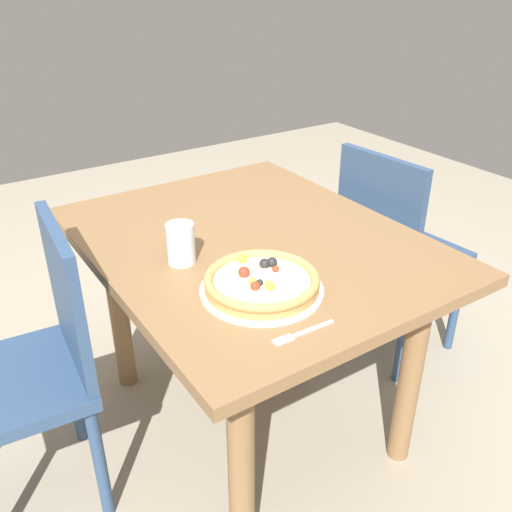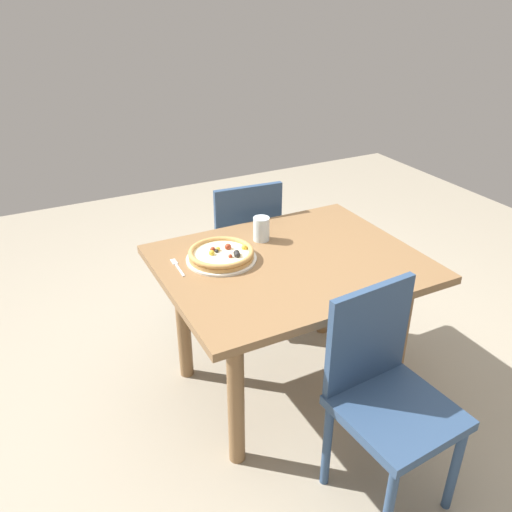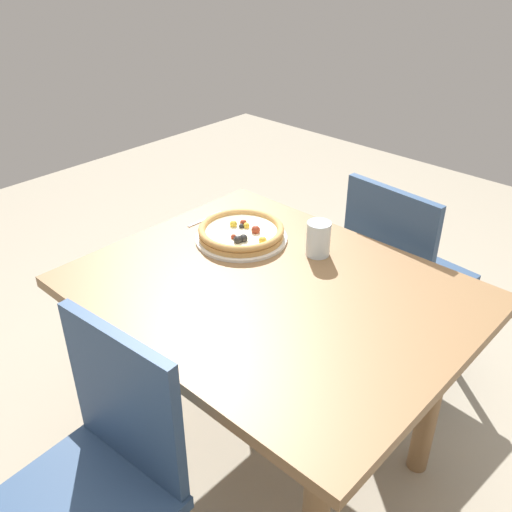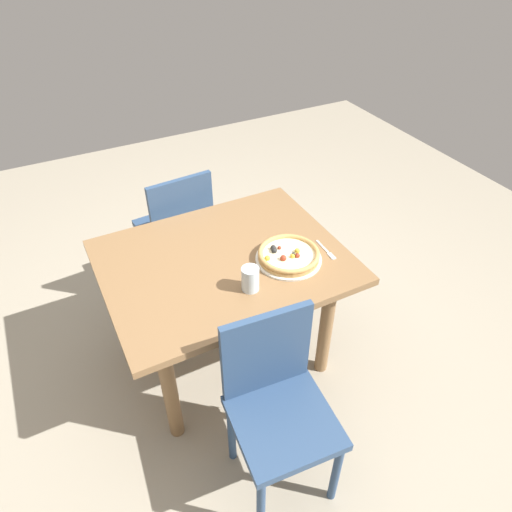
{
  "view_description": "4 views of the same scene",
  "coord_description": "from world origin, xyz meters",
  "px_view_note": "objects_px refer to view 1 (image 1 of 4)",
  "views": [
    {
      "loc": [
        -1.27,
        0.82,
        1.47
      ],
      "look_at": [
        -0.14,
        0.07,
        0.74
      ],
      "focal_mm": 38.62,
      "sensor_mm": 36.0,
      "label": 1
    },
    {
      "loc": [
        -1.08,
        -1.76,
        1.84
      ],
      "look_at": [
        -0.14,
        0.07,
        0.74
      ],
      "focal_mm": 36.65,
      "sensor_mm": 36.0,
      "label": 2
    },
    {
      "loc": [
        0.92,
        -1.06,
        1.66
      ],
      "look_at": [
        -0.14,
        0.07,
        0.74
      ],
      "focal_mm": 39.39,
      "sensor_mm": 36.0,
      "label": 3
    },
    {
      "loc": [
        0.65,
        1.61,
        2.13
      ],
      "look_at": [
        -0.14,
        0.07,
        0.74
      ],
      "focal_mm": 32.59,
      "sensor_mm": 36.0,
      "label": 4
    }
  ],
  "objects_px": {
    "pizza": "(262,281)",
    "chair_near": "(394,248)",
    "dining_table": "(251,270)",
    "plate": "(262,290)",
    "fork": "(299,334)",
    "chair_far": "(33,364)",
    "drinking_glass": "(181,243)"
  },
  "relations": [
    {
      "from": "chair_near",
      "to": "pizza",
      "type": "distance_m",
      "value": 0.91
    },
    {
      "from": "fork",
      "to": "drinking_glass",
      "type": "xyz_separation_m",
      "value": [
        0.45,
        0.07,
        0.06
      ]
    },
    {
      "from": "chair_near",
      "to": "plate",
      "type": "height_order",
      "value": "chair_near"
    },
    {
      "from": "plate",
      "to": "fork",
      "type": "relative_size",
      "value": 1.92
    },
    {
      "from": "dining_table",
      "to": "chair_near",
      "type": "height_order",
      "value": "chair_near"
    },
    {
      "from": "dining_table",
      "to": "plate",
      "type": "bearing_deg",
      "value": 151.86
    },
    {
      "from": "pizza",
      "to": "chair_near",
      "type": "bearing_deg",
      "value": -70.29
    },
    {
      "from": "plate",
      "to": "pizza",
      "type": "height_order",
      "value": "pizza"
    },
    {
      "from": "chair_near",
      "to": "plate",
      "type": "distance_m",
      "value": 0.9
    },
    {
      "from": "dining_table",
      "to": "chair_far",
      "type": "height_order",
      "value": "chair_far"
    },
    {
      "from": "dining_table",
      "to": "drinking_glass",
      "type": "xyz_separation_m",
      "value": [
        -0.02,
        0.25,
        0.17
      ]
    },
    {
      "from": "dining_table",
      "to": "drinking_glass",
      "type": "distance_m",
      "value": 0.3
    },
    {
      "from": "chair_near",
      "to": "fork",
      "type": "bearing_deg",
      "value": -64.16
    },
    {
      "from": "plate",
      "to": "pizza",
      "type": "distance_m",
      "value": 0.03
    },
    {
      "from": "plate",
      "to": "drinking_glass",
      "type": "distance_m",
      "value": 0.28
    },
    {
      "from": "chair_far",
      "to": "fork",
      "type": "xyz_separation_m",
      "value": [
        -0.55,
        -0.49,
        0.24
      ]
    },
    {
      "from": "drinking_glass",
      "to": "chair_near",
      "type": "bearing_deg",
      "value": -87.48
    },
    {
      "from": "dining_table",
      "to": "drinking_glass",
      "type": "relative_size",
      "value": 9.9
    },
    {
      "from": "chair_near",
      "to": "plate",
      "type": "relative_size",
      "value": 2.77
    },
    {
      "from": "plate",
      "to": "pizza",
      "type": "relative_size",
      "value": 1.08
    },
    {
      "from": "plate",
      "to": "fork",
      "type": "height_order",
      "value": "plate"
    },
    {
      "from": "pizza",
      "to": "drinking_glass",
      "type": "distance_m",
      "value": 0.27
    },
    {
      "from": "fork",
      "to": "dining_table",
      "type": "bearing_deg",
      "value": -108.74
    },
    {
      "from": "plate",
      "to": "drinking_glass",
      "type": "xyz_separation_m",
      "value": [
        0.25,
        0.1,
        0.05
      ]
    },
    {
      "from": "chair_far",
      "to": "fork",
      "type": "distance_m",
      "value": 0.78
    },
    {
      "from": "chair_far",
      "to": "plate",
      "type": "distance_m",
      "value": 0.68
    },
    {
      "from": "dining_table",
      "to": "pizza",
      "type": "xyz_separation_m",
      "value": [
        -0.27,
        0.15,
        0.14
      ]
    },
    {
      "from": "plate",
      "to": "fork",
      "type": "bearing_deg",
      "value": 170.68
    },
    {
      "from": "chair_far",
      "to": "chair_near",
      "type": "bearing_deg",
      "value": -87.43
    },
    {
      "from": "fork",
      "to": "pizza",
      "type": "bearing_deg",
      "value": -97.35
    },
    {
      "from": "fork",
      "to": "drinking_glass",
      "type": "relative_size",
      "value": 1.42
    },
    {
      "from": "plate",
      "to": "drinking_glass",
      "type": "height_order",
      "value": "drinking_glass"
    }
  ]
}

